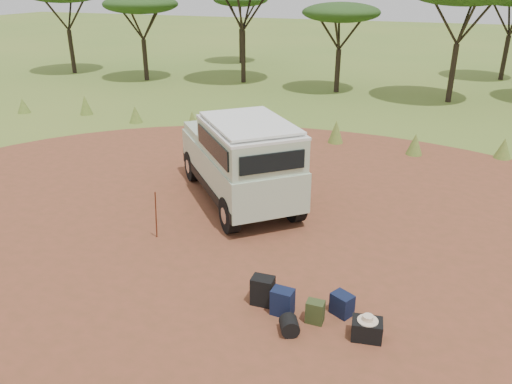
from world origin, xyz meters
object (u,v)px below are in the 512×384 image
(walking_staff, at_px, (156,215))
(duffel_navy, at_px, (342,304))
(hard_case, at_px, (367,329))
(backpack_black, at_px, (263,291))
(backpack_olive, at_px, (315,312))
(backpack_navy, at_px, (282,302))
(safari_vehicle, at_px, (241,160))

(walking_staff, relative_size, duffel_navy, 3.03)
(duffel_navy, relative_size, hard_case, 0.83)
(backpack_black, bearing_deg, walking_staff, 153.05)
(backpack_olive, relative_size, duffel_navy, 1.02)
(backpack_navy, bearing_deg, duffel_navy, 23.69)
(backpack_black, height_order, backpack_navy, backpack_black)
(hard_case, bearing_deg, duffel_navy, 127.96)
(backpack_navy, height_order, backpack_olive, backpack_navy)
(backpack_olive, relative_size, hard_case, 0.85)
(backpack_navy, xyz_separation_m, hard_case, (1.63, -0.14, -0.08))
(duffel_navy, distance_m, hard_case, 0.77)
(backpack_navy, distance_m, backpack_olive, 0.65)
(backpack_black, xyz_separation_m, backpack_olive, (1.12, -0.21, -0.07))
(walking_staff, distance_m, duffel_navy, 5.07)
(backpack_navy, bearing_deg, walking_staff, 158.83)
(backpack_black, bearing_deg, backpack_olive, -12.26)
(backpack_navy, height_order, duffel_navy, backpack_navy)
(safari_vehicle, relative_size, backpack_black, 8.85)
(backpack_black, relative_size, backpack_olive, 1.30)
(walking_staff, xyz_separation_m, duffel_navy, (4.87, -1.36, -0.44))
(backpack_black, bearing_deg, backpack_navy, -23.02)
(walking_staff, height_order, backpack_navy, walking_staff)
(backpack_olive, distance_m, duffel_navy, 0.59)
(safari_vehicle, distance_m, duffel_navy, 5.83)
(safari_vehicle, height_order, hard_case, safari_vehicle)
(backpack_black, height_order, duffel_navy, backpack_black)
(backpack_navy, relative_size, backpack_olive, 1.19)
(duffel_navy, bearing_deg, backpack_olive, -106.78)
(backpack_black, height_order, hard_case, backpack_black)
(walking_staff, height_order, duffel_navy, walking_staff)
(backpack_olive, xyz_separation_m, duffel_navy, (0.42, 0.42, -0.00))
(backpack_black, height_order, backpack_olive, backpack_black)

